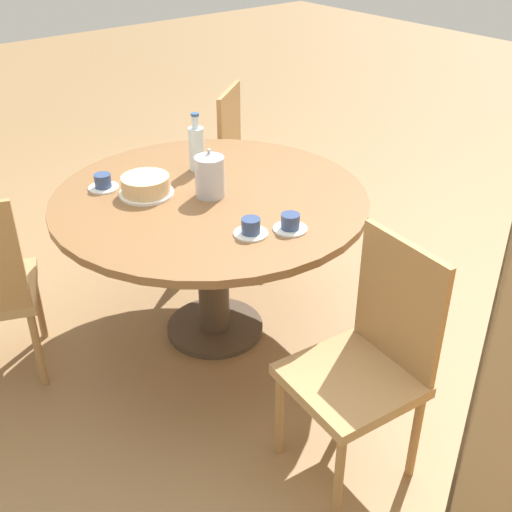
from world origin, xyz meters
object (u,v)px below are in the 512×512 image
Objects in this scene: chair_a at (366,360)px; water_bottle at (196,147)px; chair_b at (251,165)px; cup_b at (290,223)px; coffee_pot at (210,175)px; cake_main at (146,186)px; cup_c at (251,228)px; cup_a at (103,183)px.

chair_a is 1.34m from water_bottle.
chair_a is 1.00× the size of chair_b.
cup_b is at bearing 85.42° from water_bottle.
coffee_pot reaches higher than cup_b.
cake_main is 0.71m from cup_b.
chair_a reaches higher than cup_c.
chair_b is 1.13m from cake_main.
cake_main is 1.76× the size of cup_b.
cup_a is (0.29, -1.37, 0.29)m from chair_a.
cake_main is (0.21, -0.19, -0.06)m from coffee_pot.
water_bottle reaches higher than cup_b.
chair_b is 6.65× the size of cup_c.
coffee_pot is at bearing -176.08° from chair_a.
coffee_pot is 0.79× the size of water_bottle.
cup_a is at bearing -47.91° from coffee_pot.
cup_a is 0.92m from cup_b.
cup_b is 0.16m from cup_c.
chair_b is at bearing 160.57° from chair_a.
chair_a is 3.29× the size of water_bottle.
chair_b is 1.36m from cup_b.
cake_main reaches higher than cup_b.
cup_a is 1.00× the size of cup_c.
chair_b is 1.38m from cup_c.
cup_c is at bearing 78.03° from coffee_pot.
coffee_pot is 1.59× the size of cup_b.
coffee_pot is 0.50m from cup_a.
coffee_pot is at bearing 66.20° from water_bottle.
chair_a is at bearing 98.24° from cake_main.
cake_main is (0.34, 0.09, -0.07)m from water_bottle.
water_bottle is 2.02× the size of cup_c.
cup_a is (0.12, -0.18, -0.01)m from cake_main.
chair_b is at bearing -153.94° from cake_main.
water_bottle is at bearing 174.21° from chair_b.
water_bottle is 2.02× the size of cup_a.
cup_c is at bearing -169.85° from chair_a.
chair_b is 1.08m from coffee_pot.
water_bottle is 0.70m from cup_c.
water_bottle reaches higher than cup_a.
chair_b is at bearing -128.65° from cup_c.
chair_b is 6.65× the size of cup_a.
chair_a reaches higher than cake_main.
cup_b is at bearing 115.48° from cup_a.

